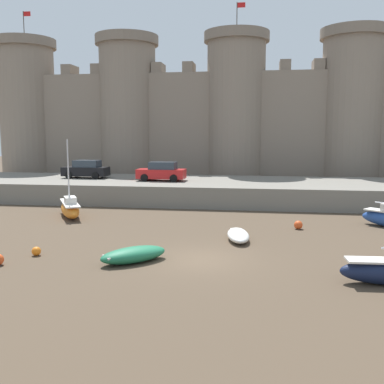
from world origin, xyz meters
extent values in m
plane|color=#4C3D2D|center=(0.00, 0.00, 0.00)|extent=(160.00, 160.00, 0.00)
cube|color=slate|center=(0.00, 18.36, 0.83)|extent=(59.37, 10.00, 1.67)
cube|color=gray|center=(0.00, 28.75, 6.01)|extent=(47.37, 2.80, 12.03)
cylinder|color=gray|center=(-23.69, 28.75, 7.56)|extent=(6.09, 6.09, 15.13)
cylinder|color=#796B5D|center=(-23.69, 28.75, 15.63)|extent=(6.82, 6.82, 1.00)
cylinder|color=#4C4742|center=(-23.69, 28.75, 17.63)|extent=(0.10, 0.10, 3.00)
cube|color=red|center=(-23.24, 28.75, 18.83)|extent=(0.80, 0.04, 0.50)
cylinder|color=gray|center=(-11.84, 28.75, 7.56)|extent=(6.09, 6.09, 15.13)
cylinder|color=#796B5D|center=(-11.84, 28.75, 15.63)|extent=(6.82, 6.82, 1.00)
cylinder|color=gray|center=(0.00, 28.75, 7.56)|extent=(6.09, 6.09, 15.13)
cylinder|color=#796B5D|center=(0.00, 28.75, 15.63)|extent=(6.82, 6.82, 1.00)
cylinder|color=#4C4742|center=(0.00, 28.75, 17.63)|extent=(0.10, 0.10, 3.00)
cube|color=red|center=(0.45, 28.75, 18.83)|extent=(0.80, 0.04, 0.50)
cylinder|color=gray|center=(11.84, 28.75, 7.56)|extent=(6.09, 6.09, 15.13)
cylinder|color=#796B5D|center=(11.84, 28.75, 15.63)|extent=(6.82, 6.82, 1.00)
cube|color=gray|center=(-18.44, 28.75, 12.58)|extent=(1.10, 2.52, 1.10)
cube|color=gray|center=(-15.09, 28.75, 12.58)|extent=(1.10, 2.52, 1.10)
cube|color=gray|center=(-8.38, 28.75, 12.58)|extent=(1.10, 2.52, 1.10)
cube|color=gray|center=(-5.03, 28.75, 12.58)|extent=(1.10, 2.52, 1.10)
cube|color=gray|center=(5.03, 28.75, 12.58)|extent=(1.10, 2.52, 1.10)
cube|color=gray|center=(8.38, 28.75, 12.58)|extent=(1.10, 2.52, 1.10)
ellipsoid|color=#1E6B47|center=(-2.96, -0.85, 0.35)|extent=(3.20, 3.04, 0.70)
ellipsoid|color=#339266|center=(-2.96, -0.85, 0.41)|extent=(2.59, 2.45, 0.39)
cube|color=beige|center=(-2.78, -0.70, 0.45)|extent=(0.86, 0.93, 0.06)
cube|color=beige|center=(-3.88, -1.67, 0.43)|extent=(0.67, 0.70, 0.08)
ellipsoid|color=silver|center=(1.52, 3.96, 0.29)|extent=(1.58, 3.13, 0.57)
ellipsoid|color=white|center=(1.52, 3.96, 0.35)|extent=(1.25, 2.56, 0.32)
cube|color=beige|center=(1.55, 3.74, 0.39)|extent=(0.99, 0.34, 0.06)
cube|color=beige|center=(1.35, 5.12, 0.37)|extent=(0.66, 0.37, 0.08)
ellipsoid|color=orange|center=(-10.34, 9.13, 0.50)|extent=(3.35, 4.71, 1.01)
cube|color=silver|center=(-10.34, 9.13, 0.97)|extent=(2.92, 4.13, 0.08)
cube|color=silver|center=(-10.16, 8.82, 1.23)|extent=(1.30, 1.52, 0.44)
cylinder|color=silver|center=(-10.46, 9.34, 3.18)|extent=(0.10, 0.10, 4.34)
cylinder|color=silver|center=(-10.10, 8.72, 1.46)|extent=(1.14, 1.91, 0.08)
sphere|color=#E04C1E|center=(4.99, 7.38, 0.26)|extent=(0.52, 0.52, 0.52)
sphere|color=orange|center=(-7.84, -0.48, 0.22)|extent=(0.43, 0.43, 0.43)
cube|color=red|center=(-5.75, 17.73, 2.27)|extent=(4.15, 1.81, 0.80)
cube|color=#2D3842|center=(-5.60, 17.72, 2.97)|extent=(2.30, 1.56, 0.64)
cylinder|color=black|center=(-7.04, 16.91, 1.99)|extent=(0.64, 0.20, 0.64)
cylinder|color=black|center=(-6.99, 18.61, 1.99)|extent=(0.64, 0.20, 0.64)
cylinder|color=black|center=(-4.50, 16.84, 1.99)|extent=(0.64, 0.20, 0.64)
cylinder|color=black|center=(-4.45, 18.54, 1.99)|extent=(0.64, 0.20, 0.64)
cube|color=black|center=(-13.07, 19.00, 2.27)|extent=(4.15, 1.81, 0.80)
cube|color=#2D3842|center=(-12.92, 18.99, 2.97)|extent=(2.30, 1.56, 0.64)
cylinder|color=black|center=(-14.37, 18.18, 1.99)|extent=(0.64, 0.20, 0.64)
cylinder|color=black|center=(-14.32, 19.88, 1.99)|extent=(0.64, 0.20, 0.64)
cylinder|color=black|center=(-11.83, 18.11, 1.99)|extent=(0.64, 0.20, 0.64)
cylinder|color=black|center=(-11.78, 19.81, 1.99)|extent=(0.64, 0.20, 0.64)
camera|label=1|loc=(2.56, -19.92, 5.86)|focal=42.00mm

